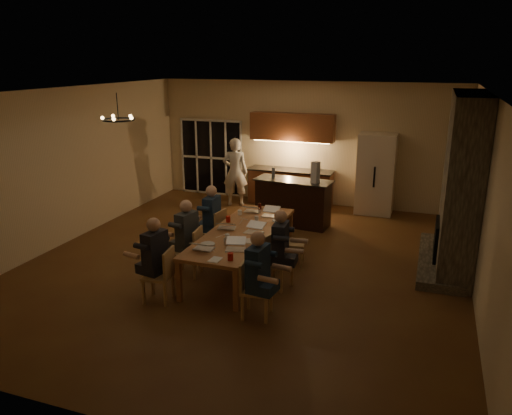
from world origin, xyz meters
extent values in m
plane|color=brown|center=(0.00, 0.00, 0.00)|extent=(9.00, 9.00, 0.00)
cube|color=beige|center=(0.00, 4.52, 1.60)|extent=(8.00, 0.04, 3.20)
cube|color=beige|center=(-4.02, 0.00, 1.60)|extent=(0.04, 9.00, 3.20)
cube|color=beige|center=(4.02, 0.00, 1.60)|extent=(0.04, 9.00, 3.20)
cube|color=white|center=(0.00, 0.00, 3.22)|extent=(8.00, 9.00, 0.04)
cube|color=black|center=(-2.70, 4.47, 1.05)|extent=(1.86, 0.08, 2.10)
cube|color=#6B6454|center=(3.70, 1.20, 1.60)|extent=(0.58, 2.50, 3.20)
cube|color=#F0E0C8|center=(1.90, 4.15, 1.00)|extent=(0.90, 0.68, 2.00)
cube|color=#B37947|center=(0.02, -0.22, 0.38)|extent=(1.10, 3.19, 0.75)
cube|color=black|center=(0.22, 2.56, 0.54)|extent=(1.83, 0.85, 1.08)
imported|color=silver|center=(-1.65, 3.63, 0.90)|extent=(0.73, 0.55, 1.79)
torus|color=black|center=(-1.96, -0.91, 2.75)|extent=(0.55, 0.55, 0.03)
cylinder|color=white|center=(-0.05, -0.75, 0.80)|extent=(0.08, 0.08, 0.10)
cylinder|color=white|center=(0.09, 0.39, 0.80)|extent=(0.08, 0.08, 0.10)
cylinder|color=white|center=(-0.36, 0.64, 0.80)|extent=(0.08, 0.08, 0.10)
cylinder|color=#B2140B|center=(0.35, -1.58, 0.81)|extent=(0.09, 0.09, 0.12)
cylinder|color=#B2140B|center=(-0.40, 0.14, 0.81)|extent=(0.09, 0.09, 0.12)
cylinder|color=#B2B2B7|center=(0.03, -0.99, 0.81)|extent=(0.07, 0.07, 0.12)
cylinder|color=#3F0F0C|center=(-0.11, 1.15, 0.81)|extent=(0.07, 0.07, 0.12)
cylinder|color=white|center=(0.36, -0.70, 0.76)|extent=(0.26, 0.26, 0.02)
cylinder|color=white|center=(-0.27, -1.08, 0.76)|extent=(0.25, 0.25, 0.02)
cylinder|color=white|center=(0.49, 0.53, 0.76)|extent=(0.25, 0.25, 0.02)
cube|color=white|center=(0.13, -1.65, 0.76)|extent=(0.18, 0.24, 0.01)
cylinder|color=#99999E|center=(-0.29, 2.63, 1.20)|extent=(0.08, 0.08, 0.24)
cube|color=silver|center=(0.76, 2.43, 1.32)|extent=(0.20, 0.20, 0.48)
camera|label=1|loc=(3.12, -8.21, 3.77)|focal=35.00mm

